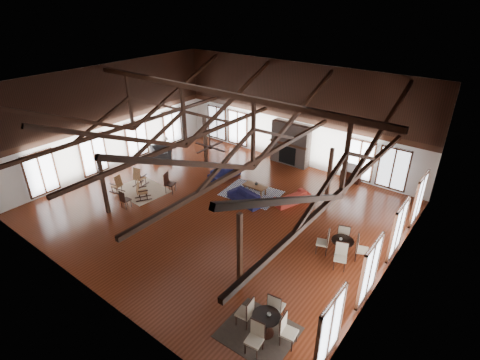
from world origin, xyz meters
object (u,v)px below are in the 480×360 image
Objects in this scene: coffee_table at (255,186)px; cafe_table_far at (342,245)px; armchair at (161,152)px; sofa_navy_front at (245,198)px; sofa_navy_left at (224,173)px; cafe_table_near at (266,321)px; sofa_orange at (291,197)px; tv_console at (351,176)px.

cafe_table_far is (5.73, -2.07, 0.12)m from coffee_table.
cafe_table_far is (13.16, -2.20, 0.16)m from armchair.
armchair is (-7.57, 1.19, 0.10)m from sofa_navy_front.
cafe_table_far reaches higher than coffee_table.
coffee_table is 0.59× the size of cafe_table_far.
sofa_navy_left is 0.93× the size of cafe_table_far.
armchair is 0.56× the size of cafe_table_near.
sofa_navy_left is at bearing -58.17° from armchair.
sofa_orange is at bearing -83.92° from sofa_navy_left.
cafe_table_near reaches higher than tv_console.
sofa_navy_left is 1.00× the size of sofa_orange.
sofa_navy_front is at bearing -82.39° from coffee_table.
armchair is (-9.40, -0.24, 0.09)m from sofa_orange.
sofa_orange is 1.74× the size of tv_console.
cafe_table_far is 6.91m from tv_console.
armchair is at bearing 170.52° from cafe_table_far.
cafe_table_far is at bearing 76.18° from sofa_orange.
tv_console is (3.39, 4.42, -0.14)m from coffee_table.
sofa_navy_front is 6.38m from tv_console.
cafe_table_far is at bearing -100.19° from sofa_navy_left.
sofa_orange is 8.23m from cafe_table_near.
cafe_table_far reaches higher than tv_console.
tv_console is at bearing 109.82° from cafe_table_far.
sofa_orange is at bearing 10.55° from coffee_table.
armchair reaches higher than sofa_orange.
sofa_navy_front is at bearing 131.54° from cafe_table_near.
sofa_navy_left is 4.41m from sofa_orange.
sofa_navy_front is 5.68m from cafe_table_far.
sofa_navy_front is 0.99× the size of sofa_orange.
armchair is 13.34m from cafe_table_far.
sofa_orange is at bearing -60.09° from armchair.
sofa_orange is 1.57× the size of coffee_table.
cafe_table_near is 5.01m from cafe_table_far.
coffee_table is 5.58m from tv_console.
armchair is 14.77m from cafe_table_near.
cafe_table_near is at bearing -79.76° from tv_console.
sofa_navy_left is 1.75× the size of tv_console.
sofa_navy_front is 8.03m from cafe_table_near.
cafe_table_far reaches higher than sofa_navy_front.
sofa_navy_left is 7.07m from tv_console.
cafe_table_far is (0.26, 5.00, 0.00)m from cafe_table_near.
sofa_orange is (1.83, 1.43, 0.00)m from sofa_navy_front.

